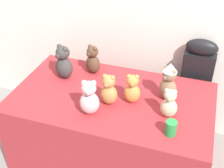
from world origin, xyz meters
name	(u,v)px	position (x,y,z in m)	size (l,w,h in m)	color
wall_back	(137,1)	(0.00, 0.97, 1.30)	(7.00, 0.08, 2.60)	silver
display_table	(112,130)	(0.00, 0.25, 0.37)	(1.63, 0.94, 0.74)	maroon
instrument_case	(194,90)	(0.63, 0.85, 0.54)	(0.28, 0.13, 1.07)	black
teddy_bear_ginger	(132,89)	(0.17, 0.23, 0.86)	(0.15, 0.13, 0.25)	#D17F3D
teddy_bear_charcoal	(64,63)	(-0.49, 0.39, 0.89)	(0.20, 0.19, 0.32)	#383533
teddy_bear_mocha	(168,82)	(0.43, 0.36, 0.90)	(0.19, 0.18, 0.32)	#7F6047
teddy_bear_blush	(90,98)	(-0.09, 0.00, 0.87)	(0.18, 0.16, 0.29)	beige
teddy_bear_sand	(169,104)	(0.47, 0.15, 0.85)	(0.12, 0.11, 0.24)	#CCB78E
teddy_bear_caramel	(109,90)	(0.01, 0.16, 0.86)	(0.14, 0.12, 0.26)	#B27A42
teddy_bear_cocoa	(93,60)	(-0.28, 0.55, 0.86)	(0.18, 0.17, 0.27)	#4C3323
party_cup_green	(171,128)	(0.52, -0.04, 0.79)	(0.08, 0.08, 0.11)	#238C3D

